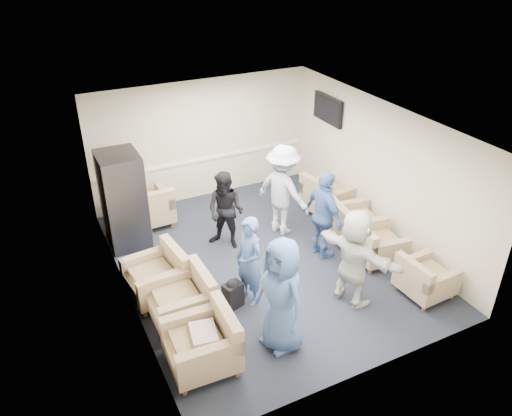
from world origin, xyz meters
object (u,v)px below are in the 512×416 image
armchair_right_near (424,279)px  vending_machine (124,200)px  armchair_right_far (326,198)px  armchair_left_far (159,277)px  person_mid_left (249,262)px  armchair_left_near (206,344)px  person_back_right (283,190)px  armchair_right_midfar (353,225)px  armchair_corner (149,209)px  armchair_right_midnear (376,246)px  person_back_left (226,211)px  armchair_left_mid (185,301)px  person_front_right (354,258)px  person_front_left (282,296)px  person_mid_right (324,216)px

armchair_right_near → vending_machine: size_ratio=0.44×
armchair_right_far → armchair_left_far: bearing=97.2°
person_mid_left → armchair_left_near: bearing=-61.2°
person_mid_left → person_back_right: person_back_right is taller
armchair_right_midfar → armchair_corner: (-3.40, 2.40, 0.00)m
armchair_right_midnear → person_back_left: person_back_left is taller
armchair_left_near → armchair_corner: 4.14m
person_back_left → armchair_right_near: bearing=-1.6°
armchair_left_far → armchair_right_far: size_ratio=0.95×
vending_machine → armchair_right_midnear: bearing=-34.1°
armchair_right_midnear → vending_machine: bearing=64.3°
armchair_left_near → armchair_corner: (0.35, 4.13, 0.00)m
armchair_corner → person_back_left: person_back_left is taller
armchair_left_far → person_back_right: (2.82, 0.87, 0.57)m
armchair_right_midfar → armchair_right_midnear: bearing=-173.0°
armchair_right_far → armchair_left_mid: bearing=107.9°
armchair_right_midfar → armchair_right_far: bearing=-0.9°
armchair_right_midnear → person_back_right: person_back_right is taller
armchair_right_near → person_mid_left: 2.95m
armchair_right_near → person_back_left: size_ratio=0.53×
armchair_left_far → person_front_right: (2.79, -1.54, 0.49)m
armchair_right_far → person_back_left: person_back_left is taller
armchair_left_mid → person_mid_left: size_ratio=0.59×
armchair_right_midnear → person_front_right: bearing=132.3°
armchair_left_near → armchair_right_far: (3.92, 2.91, 0.00)m
armchair_corner → armchair_left_near: bearing=83.4°
armchair_left_far → person_front_left: person_front_left is taller
armchair_corner → person_back_left: (1.13, -1.44, 0.40)m
armchair_left_mid → armchair_corner: (0.30, 3.11, 0.01)m
vending_machine → armchair_right_far: bearing=-10.4°
person_front_right → armchair_right_midfar: bearing=-53.5°
person_mid_right → person_front_right: size_ratio=1.01×
person_front_left → armchair_right_midfar: bearing=114.3°
armchair_right_midfar → person_back_left: bearing=74.4°
armchair_right_far → person_front_left: size_ratio=0.58×
armchair_right_midnear → person_mid_right: 1.13m
armchair_right_midfar → vending_machine: vending_machine is taller
armchair_right_far → person_mid_left: person_mid_left is taller
armchair_right_midfar → person_back_right: (-1.05, 0.94, 0.57)m
person_front_left → person_back_left: size_ratio=1.17×
armchair_left_far → armchair_right_midfar: 3.87m
armchair_left_near → armchair_right_midfar: bearing=117.0°
armchair_left_mid → armchair_left_far: 0.80m
armchair_left_mid → person_mid_right: 3.00m
armchair_right_midfar → armchair_corner: 4.16m
vending_machine → person_mid_right: 3.78m
person_front_left → person_front_right: 1.58m
person_front_left → person_mid_left: size_ratio=1.17×
armchair_left_mid → vending_machine: 2.72m
armchair_left_mid → armchair_right_midfar: 3.77m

